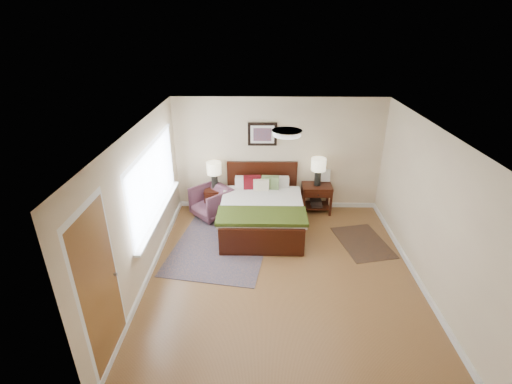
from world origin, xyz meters
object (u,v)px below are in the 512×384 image
at_px(lamp_right, 318,167).
at_px(rug_persian, 222,243).
at_px(bed, 262,206).
at_px(nightstand_right, 316,196).
at_px(nightstand_left, 215,194).
at_px(armchair, 211,202).
at_px(lamp_left, 214,171).

height_order(lamp_right, rug_persian, lamp_right).
distance_m(bed, rug_persian, 1.09).
bearing_deg(nightstand_right, nightstand_left, -179.85).
xyz_separation_m(bed, lamp_right, (1.21, 0.76, 0.56)).
bearing_deg(rug_persian, armchair, 115.99).
bearing_deg(armchair, nightstand_right, 53.12).
bearing_deg(nightstand_right, lamp_left, 179.64).
height_order(lamp_right, armchair, lamp_right).
height_order(bed, nightstand_left, bed).
bearing_deg(rug_persian, lamp_right, 43.89).
xyz_separation_m(nightstand_right, lamp_left, (-2.24, 0.01, 0.57)).
bearing_deg(nightstand_left, lamp_left, 90.00).
xyz_separation_m(nightstand_left, nightstand_right, (2.24, 0.01, -0.03)).
bearing_deg(bed, nightstand_right, 31.78).
bearing_deg(armchair, lamp_right, 53.46).
bearing_deg(lamp_left, nightstand_right, -0.36).
distance_m(lamp_right, armchair, 2.43).
relative_size(lamp_left, lamp_right, 1.00).
distance_m(lamp_left, rug_persian, 1.69).
xyz_separation_m(bed, nightstand_right, (1.21, 0.75, -0.11)).
distance_m(lamp_left, armchair, 0.68).
bearing_deg(nightstand_right, bed, -148.22).
distance_m(bed, nightstand_left, 1.28).
height_order(nightstand_right, rug_persian, nightstand_right).
xyz_separation_m(nightstand_left, lamp_right, (2.24, 0.02, 0.64)).
bearing_deg(lamp_left, rug_persian, -78.65).
bearing_deg(nightstand_right, rug_persian, -145.48).
relative_size(bed, nightstand_left, 3.75).
bearing_deg(lamp_right, lamp_left, 180.00).
relative_size(bed, armchair, 2.72).
distance_m(nightstand_left, lamp_right, 2.33).
height_order(nightstand_left, nightstand_right, nightstand_right).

